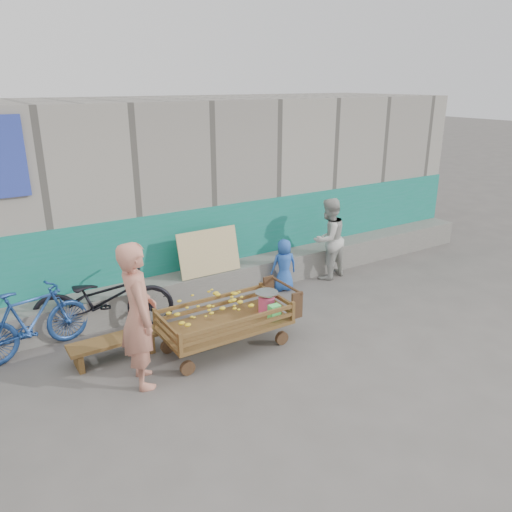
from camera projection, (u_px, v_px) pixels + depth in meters
ground at (274, 370)px, 5.98m from camera, size 80.00×80.00×0.00m
building_wall at (144, 191)px, 8.72m from camera, size 12.00×3.50×3.00m
banana_cart at (223, 313)px, 6.28m from camera, size 1.78×0.81×0.76m
bench at (114, 344)px, 6.17m from camera, size 1.10×0.33×0.27m
vendor_man at (139, 315)px, 5.47m from camera, size 0.49×0.67×1.69m
woman at (328, 239)px, 8.59m from camera, size 0.78×0.66×1.42m
child at (284, 265)px, 8.14m from camera, size 0.48×0.37×0.87m
bicycle_dark at (104, 299)px, 6.75m from camera, size 1.97×1.18×0.98m
bicycle_blue at (32, 321)px, 6.22m from camera, size 1.55×0.74×0.90m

